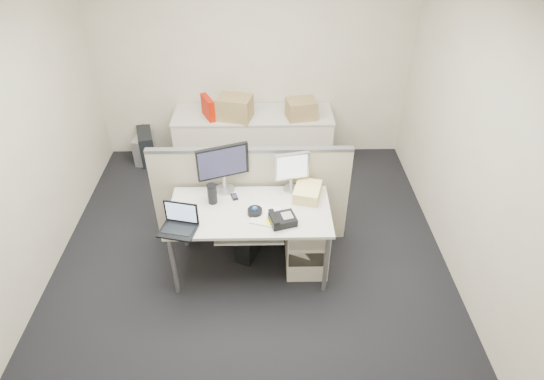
{
  "coord_description": "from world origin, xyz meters",
  "views": [
    {
      "loc": [
        0.15,
        -3.26,
        3.39
      ],
      "look_at": [
        0.21,
        0.15,
        0.85
      ],
      "focal_mm": 30.0,
      "sensor_mm": 36.0,
      "label": 1
    }
  ],
  "objects_px": {
    "desk": "(250,216)",
    "desk_phone": "(283,220)",
    "laptop": "(176,221)",
    "monitor_main": "(223,169)"
  },
  "relations": [
    {
      "from": "desk",
      "to": "desk_phone",
      "type": "xyz_separation_m",
      "value": [
        0.3,
        -0.18,
        0.1
      ]
    },
    {
      "from": "laptop",
      "to": "desk_phone",
      "type": "distance_m",
      "value": 0.93
    },
    {
      "from": "laptop",
      "to": "monitor_main",
      "type": "bearing_deg",
      "value": 71.36
    },
    {
      "from": "monitor_main",
      "to": "desk_phone",
      "type": "xyz_separation_m",
      "value": [
        0.55,
        -0.5,
        -0.21
      ]
    },
    {
      "from": "monitor_main",
      "to": "desk_phone",
      "type": "relative_size",
      "value": 2.22
    },
    {
      "from": "monitor_main",
      "to": "laptop",
      "type": "bearing_deg",
      "value": -141.54
    },
    {
      "from": "monitor_main",
      "to": "desk",
      "type": "bearing_deg",
      "value": -71.88
    },
    {
      "from": "desk",
      "to": "laptop",
      "type": "bearing_deg",
      "value": -155.7
    },
    {
      "from": "desk_phone",
      "to": "desk",
      "type": "bearing_deg",
      "value": 132.85
    },
    {
      "from": "laptop",
      "to": "desk_phone",
      "type": "xyz_separation_m",
      "value": [
        0.92,
        0.1,
        -0.08
      ]
    }
  ]
}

